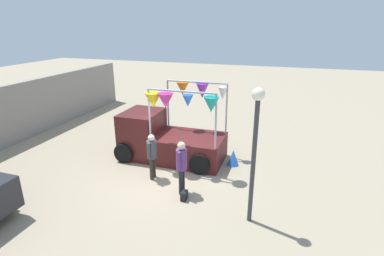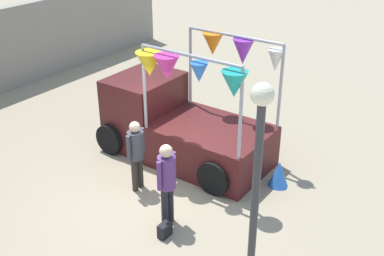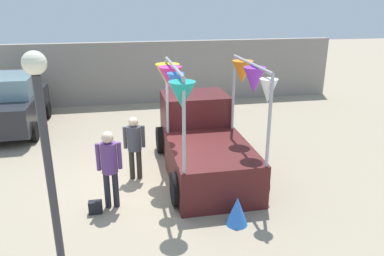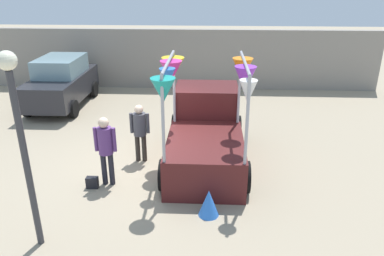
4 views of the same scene
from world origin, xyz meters
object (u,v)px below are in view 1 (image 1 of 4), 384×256
Objects in this scene: vendor_truck at (165,136)px; person_vendor at (152,152)px; handbag at (184,196)px; folded_kite_bundle_azure at (233,158)px; person_customer at (182,163)px; street_lamp at (255,138)px.

vendor_truck is 2.57× the size of person_vendor.
folded_kite_bundle_azure reaches higher than handbag.
street_lamp is (-0.75, -2.23, 1.37)m from person_customer.
person_customer is 6.22× the size of handbag.
street_lamp is (-0.40, -2.03, 2.29)m from handbag.
person_customer reaches higher than person_vendor.
person_vendor is (-1.75, -0.26, 0.07)m from vendor_truck.
folded_kite_bundle_azure is at bearing -87.32° from vendor_truck.
street_lamp reaches higher than handbag.
person_vendor is 2.70× the size of folded_kite_bundle_azure.
person_customer is (-2.33, -1.54, 0.16)m from vendor_truck.
street_lamp is at bearing -108.57° from person_customer.
vendor_truck is 2.39× the size of person_customer.
folded_kite_bundle_azure is at bearing -52.54° from person_vendor.
person_customer is 1.08× the size of person_vendor.
handbag is at bearing -150.26° from person_customer.
vendor_truck is 2.78m from folded_kite_bundle_azure.
vendor_truck is at bearing 50.72° from street_lamp.
person_vendor is 1.94m from handbag.
folded_kite_bundle_azure is (3.21, 1.06, -2.13)m from street_lamp.
street_lamp is at bearing -161.73° from folded_kite_bundle_azure.
person_customer is at bearing 154.55° from folded_kite_bundle_azure.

